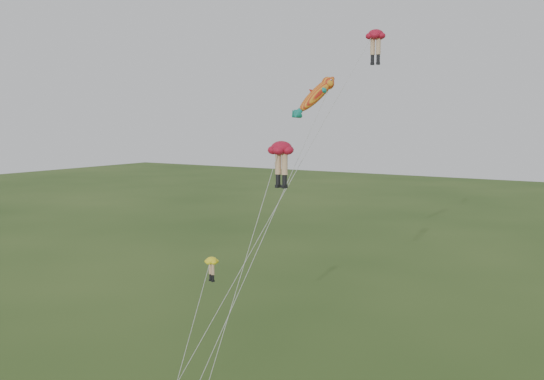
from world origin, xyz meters
The scene contains 4 objects.
legs_kite_red_high centered at (4.37, 12.24, 21.83)m, with size 7.38×15.50×22.79m.
legs_kite_red_mid centered at (3.28, 1.94, 14.65)m, with size 3.93×5.10×15.42m.
legs_kite_yellow centered at (-3.32, 3.81, 6.85)m, with size 3.15×7.98×7.53m.
fish_kite centered at (2.26, 8.12, 18.17)m, with size 4.19×11.87×19.73m.
Camera 1 is at (21.04, -27.24, 16.56)m, focal length 40.00 mm.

